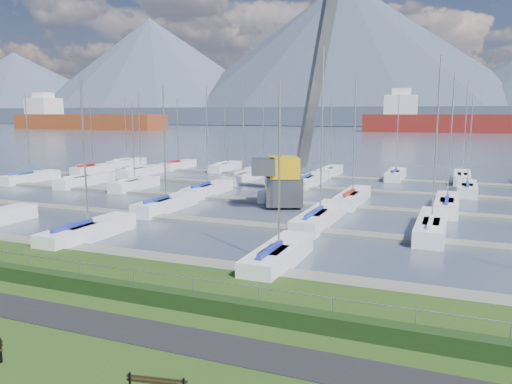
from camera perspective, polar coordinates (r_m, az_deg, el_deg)
The scene contains 11 objects.
path at distance 20.59m, azimuth -16.42°, elevation -14.43°, with size 160.00×2.00×0.04m, color black.
water at distance 278.03m, azimuth 19.72°, elevation 6.74°, with size 800.00×540.00×0.20m, color #414B5F.
hedge at distance 22.39m, azimuth -12.25°, elevation -11.38°, with size 80.00×0.70×0.70m, color black.
fence at distance 22.43m, azimuth -11.75°, elevation -9.03°, with size 0.04×0.04×80.00m, color #9C9FA4.
foothill at distance 347.86m, azimuth 20.30°, elevation 8.12°, with size 900.00×80.00×12.00m, color #414E60.
mountains at distance 424.05m, azimuth 21.99°, elevation 13.60°, with size 1190.00×360.00×115.00m.
docks at distance 46.02m, azimuth 6.57°, elevation -1.43°, with size 90.00×41.60×0.25m.
crane at distance 45.41m, azimuth 4.25°, elevation 5.52°, with size 7.88×12.85×22.35m.
cargo_ship_west at distance 277.99m, azimuth -19.28°, elevation 7.61°, with size 84.97×18.68×21.50m.
cargo_ship_mid at distance 237.21m, azimuth 24.10°, elevation 7.12°, with size 106.78×23.63×21.50m.
sailboat_fleet at distance 50.02m, azimuth 7.33°, elevation 5.89°, with size 74.52×49.30×13.34m.
Camera 1 is at (12.02, -17.64, 8.07)m, focal length 35.00 mm.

